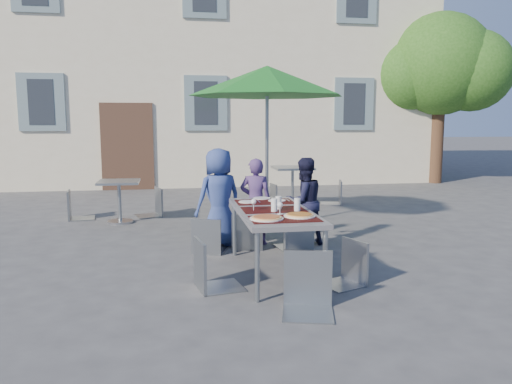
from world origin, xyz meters
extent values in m
plane|color=#3E3E41|center=(0.00, 0.00, 0.00)|extent=(90.00, 90.00, 0.00)
cube|color=beige|center=(0.00, 11.50, 3.50)|extent=(13.00, 8.00, 7.00)
cube|color=#462E22|center=(-2.00, 7.47, 1.10)|extent=(1.30, 0.06, 2.20)
cube|color=slate|center=(-4.00, 7.47, 2.20)|extent=(1.10, 0.06, 1.40)
cube|color=#262B33|center=(-4.00, 7.45, 2.20)|extent=(0.60, 0.04, 1.10)
cube|color=slate|center=(0.00, 7.47, 2.20)|extent=(1.10, 0.06, 1.40)
cube|color=#262B33|center=(0.00, 7.45, 2.20)|extent=(0.60, 0.04, 1.10)
cube|color=slate|center=(4.00, 7.47, 2.20)|extent=(1.10, 0.06, 1.40)
cube|color=#262B33|center=(4.00, 7.45, 2.20)|extent=(0.60, 0.04, 1.10)
cylinder|color=#482F1F|center=(6.50, 7.50, 1.40)|extent=(0.36, 0.36, 2.80)
sphere|color=#205015|center=(6.50, 7.50, 3.30)|extent=(2.80, 2.80, 2.80)
sphere|color=#205015|center=(5.70, 7.80, 3.00)|extent=(2.00, 2.00, 2.00)
sphere|color=#205015|center=(7.20, 7.10, 3.10)|extent=(2.20, 2.20, 2.20)
sphere|color=#205015|center=(6.70, 8.10, 3.80)|extent=(1.80, 1.80, 1.80)
cube|color=#45454A|center=(0.21, -0.11, 0.72)|extent=(0.80, 1.85, 0.05)
cylinder|color=gray|center=(-0.13, -0.98, 0.35)|extent=(0.05, 0.05, 0.70)
cylinder|color=gray|center=(0.55, -0.98, 0.35)|extent=(0.05, 0.05, 0.70)
cylinder|color=gray|center=(-0.13, 0.75, 0.35)|extent=(0.05, 0.05, 0.70)
cylinder|color=gray|center=(0.55, 0.75, 0.35)|extent=(0.05, 0.05, 0.70)
cube|color=black|center=(0.21, -0.66, 0.75)|extent=(0.70, 0.42, 0.01)
cube|color=black|center=(0.21, -0.11, 0.75)|extent=(0.70, 0.42, 0.01)
cube|color=black|center=(0.21, 0.44, 0.75)|extent=(0.70, 0.42, 0.01)
cylinder|color=white|center=(0.02, -0.66, 0.76)|extent=(0.35, 0.35, 0.01)
cylinder|color=tan|center=(0.02, -0.66, 0.77)|extent=(0.31, 0.31, 0.01)
cylinder|color=#91380E|center=(0.02, -0.66, 0.78)|extent=(0.27, 0.27, 0.01)
cylinder|color=white|center=(0.39, -0.58, 0.76)|extent=(0.33, 0.33, 0.01)
cylinder|color=tan|center=(0.39, -0.58, 0.77)|extent=(0.29, 0.29, 0.01)
cylinder|color=#8A2D09|center=(0.39, -0.58, 0.78)|extent=(0.25, 0.25, 0.01)
cylinder|color=silver|center=(0.19, -0.25, 0.82)|extent=(0.07, 0.07, 0.15)
cylinder|color=silver|center=(0.27, -0.10, 0.82)|extent=(0.07, 0.07, 0.15)
cylinder|color=silver|center=(0.45, -0.26, 0.82)|extent=(0.07, 0.07, 0.15)
cylinder|color=silver|center=(-0.02, -0.13, 0.75)|extent=(0.06, 0.06, 0.00)
cylinder|color=silver|center=(-0.02, -0.13, 0.79)|extent=(0.01, 0.01, 0.08)
sphere|color=silver|center=(-0.02, -0.13, 0.85)|extent=(0.06, 0.06, 0.06)
cylinder|color=silver|center=(0.22, -0.39, 0.75)|extent=(0.06, 0.06, 0.00)
cylinder|color=silver|center=(0.22, -0.39, 0.79)|extent=(0.01, 0.01, 0.08)
sphere|color=silver|center=(0.22, -0.39, 0.85)|extent=(0.06, 0.06, 0.06)
cylinder|color=white|center=(-0.01, 0.43, 0.76)|extent=(0.22, 0.22, 0.01)
cube|color=#B2B4BA|center=(0.13, 0.43, 0.76)|extent=(0.02, 0.18, 0.00)
cylinder|color=white|center=(0.37, 0.47, 0.76)|extent=(0.22, 0.22, 0.01)
cube|color=#B2B4BA|center=(0.51, 0.47, 0.76)|extent=(0.02, 0.18, 0.00)
cylinder|color=white|center=(0.22, 0.68, 0.76)|extent=(0.22, 0.22, 0.01)
cube|color=#B2B4BA|center=(0.36, 0.68, 0.76)|extent=(0.02, 0.18, 0.00)
imported|color=#304385|center=(-0.28, 1.29, 0.69)|extent=(0.79, 0.66, 1.38)
imported|color=#4B3369|center=(0.25, 1.32, 0.61)|extent=(0.51, 0.41, 1.23)
imported|color=black|center=(0.90, 1.14, 0.62)|extent=(0.68, 0.52, 1.24)
cube|color=gray|center=(-0.43, 1.01, 0.43)|extent=(0.51, 0.51, 0.03)
cube|color=gray|center=(-0.50, 0.83, 0.67)|extent=(0.39, 0.16, 0.48)
cylinder|color=gray|center=(-0.21, 1.11, 0.21)|extent=(0.02, 0.02, 0.42)
cylinder|color=gray|center=(-0.54, 1.23, 0.21)|extent=(0.02, 0.02, 0.42)
cylinder|color=gray|center=(-0.33, 0.79, 0.21)|extent=(0.02, 0.02, 0.42)
cylinder|color=gray|center=(-0.65, 0.91, 0.21)|extent=(0.02, 0.02, 0.42)
cube|color=gray|center=(0.10, 1.14, 0.45)|extent=(0.49, 0.49, 0.03)
cube|color=gray|center=(0.07, 0.95, 0.70)|extent=(0.42, 0.10, 0.50)
cylinder|color=gray|center=(0.31, 1.29, 0.22)|extent=(0.02, 0.02, 0.44)
cylinder|color=gray|center=(-0.05, 1.35, 0.22)|extent=(0.02, 0.02, 0.44)
cylinder|color=gray|center=(0.25, 0.94, 0.22)|extent=(0.02, 0.02, 0.44)
cylinder|color=gray|center=(-0.11, 1.00, 0.22)|extent=(0.02, 0.02, 0.44)
cube|color=gray|center=(0.72, 1.00, 0.47)|extent=(0.49, 0.49, 0.03)
cube|color=gray|center=(0.75, 0.79, 0.72)|extent=(0.43, 0.09, 0.52)
cylinder|color=gray|center=(0.88, 1.21, 0.23)|extent=(0.02, 0.02, 0.46)
cylinder|color=gray|center=(0.51, 1.16, 0.23)|extent=(0.02, 0.02, 0.46)
cylinder|color=gray|center=(0.93, 0.84, 0.23)|extent=(0.02, 0.02, 0.46)
cylinder|color=gray|center=(0.56, 0.79, 0.23)|extent=(0.02, 0.02, 0.46)
cube|color=gray|center=(-0.45, -0.50, 0.48)|extent=(0.52, 0.52, 0.03)
cube|color=gray|center=(-0.66, -0.54, 0.75)|extent=(0.11, 0.45, 0.53)
cylinder|color=gray|center=(-0.22, -0.66, 0.23)|extent=(0.02, 0.02, 0.47)
cylinder|color=gray|center=(-0.29, -0.28, 0.23)|extent=(0.02, 0.02, 0.47)
cylinder|color=gray|center=(-0.60, -0.73, 0.23)|extent=(0.02, 0.02, 0.47)
cylinder|color=gray|center=(-0.67, -0.35, 0.23)|extent=(0.02, 0.02, 0.47)
cube|color=gray|center=(0.84, -0.64, 0.43)|extent=(0.52, 0.52, 0.03)
cube|color=gray|center=(1.02, -0.57, 0.66)|extent=(0.18, 0.38, 0.47)
cylinder|color=gray|center=(0.62, -0.54, 0.21)|extent=(0.02, 0.02, 0.42)
cylinder|color=gray|center=(0.75, -0.86, 0.21)|extent=(0.02, 0.02, 0.42)
cylinder|color=gray|center=(0.94, -0.41, 0.21)|extent=(0.02, 0.02, 0.42)
cylinder|color=gray|center=(1.06, -0.73, 0.21)|extent=(0.02, 0.02, 0.42)
cube|color=gray|center=(0.27, -1.37, 0.49)|extent=(0.56, 0.56, 0.03)
cube|color=gray|center=(0.33, -1.16, 0.76)|extent=(0.45, 0.15, 0.54)
cylinder|color=gray|center=(0.03, -1.50, 0.24)|extent=(0.02, 0.02, 0.48)
cylinder|color=gray|center=(0.41, -1.61, 0.24)|extent=(0.02, 0.02, 0.48)
cylinder|color=gray|center=(0.13, -1.13, 0.24)|extent=(0.02, 0.02, 0.48)
cylinder|color=gray|center=(0.51, -1.23, 0.24)|extent=(0.02, 0.02, 0.48)
cylinder|color=#B2B4BA|center=(0.61, 2.37, 0.05)|extent=(0.50, 0.50, 0.11)
cylinder|color=gray|center=(0.61, 2.37, 1.22)|extent=(0.06, 0.06, 2.43)
cone|color=#176B1F|center=(0.61, 2.37, 2.38)|extent=(2.50, 2.50, 0.48)
cylinder|color=#B2B4BA|center=(-1.81, 3.18, 0.02)|extent=(0.44, 0.44, 0.04)
cylinder|color=gray|center=(-1.81, 3.18, 0.34)|extent=(0.06, 0.06, 0.69)
cube|color=gray|center=(-1.81, 3.18, 0.71)|extent=(0.69, 0.69, 0.04)
cube|color=gray|center=(-2.53, 3.66, 0.47)|extent=(0.48, 0.48, 0.03)
cube|color=gray|center=(-2.73, 3.64, 0.73)|extent=(0.08, 0.44, 0.52)
cylinder|color=gray|center=(-2.32, 3.50, 0.23)|extent=(0.02, 0.02, 0.46)
cylinder|color=gray|center=(-2.36, 3.87, 0.23)|extent=(0.02, 0.02, 0.46)
cylinder|color=gray|center=(-2.69, 3.46, 0.23)|extent=(0.02, 0.02, 0.46)
cylinder|color=gray|center=(-2.73, 3.83, 0.23)|extent=(0.02, 0.02, 0.46)
cube|color=gray|center=(-1.36, 3.71, 0.47)|extent=(0.55, 0.55, 0.03)
cube|color=gray|center=(-1.16, 3.77, 0.73)|extent=(0.16, 0.43, 0.52)
cylinder|color=gray|center=(-1.60, 3.84, 0.23)|extent=(0.02, 0.02, 0.46)
cylinder|color=gray|center=(-1.48, 3.48, 0.23)|extent=(0.02, 0.02, 0.46)
cylinder|color=gray|center=(-1.24, 3.95, 0.23)|extent=(0.02, 0.02, 0.46)
cylinder|color=gray|center=(-1.13, 3.59, 0.23)|extent=(0.02, 0.02, 0.46)
cylinder|color=#B2B4BA|center=(1.52, 4.29, 0.02)|extent=(0.44, 0.44, 0.04)
cylinder|color=gray|center=(1.52, 4.29, 0.38)|extent=(0.06, 0.06, 0.77)
cube|color=gray|center=(1.52, 4.29, 0.80)|extent=(0.77, 0.77, 0.04)
cube|color=gray|center=(1.35, 4.51, 0.41)|extent=(0.43, 0.43, 0.03)
cube|color=gray|center=(1.17, 4.49, 0.63)|extent=(0.09, 0.38, 0.45)
cylinder|color=gray|center=(1.53, 4.38, 0.20)|extent=(0.02, 0.02, 0.40)
cylinder|color=gray|center=(1.48, 4.70, 0.20)|extent=(0.02, 0.02, 0.40)
cylinder|color=gray|center=(1.21, 4.33, 0.20)|extent=(0.02, 0.02, 0.40)
cylinder|color=gray|center=(1.16, 4.65, 0.20)|extent=(0.02, 0.02, 0.40)
cube|color=#8F929A|center=(2.41, 4.48, 0.45)|extent=(0.51, 0.51, 0.03)
cube|color=#8F929A|center=(2.60, 4.43, 0.70)|extent=(0.13, 0.41, 0.50)
cylinder|color=#8F929A|center=(2.28, 4.70, 0.22)|extent=(0.02, 0.02, 0.44)
cylinder|color=#8F929A|center=(2.19, 4.35, 0.22)|extent=(0.02, 0.02, 0.44)
cylinder|color=#8F929A|center=(2.63, 4.61, 0.22)|extent=(0.02, 0.02, 0.44)
cylinder|color=#8F929A|center=(2.54, 4.26, 0.22)|extent=(0.02, 0.02, 0.44)
camera|label=1|loc=(-0.93, -5.56, 1.75)|focal=35.00mm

